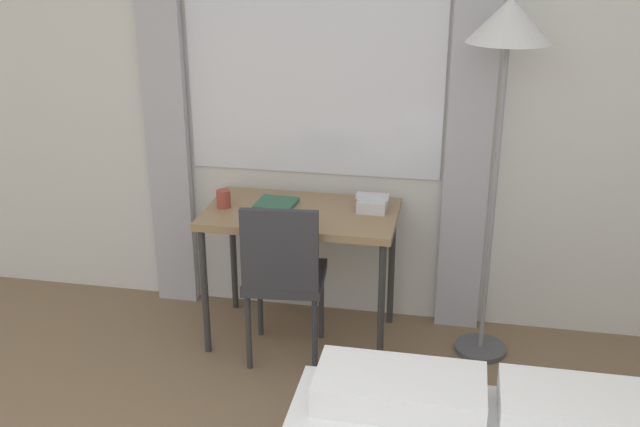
% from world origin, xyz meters
% --- Properties ---
extents(wall_back_with_window, '(5.78, 0.13, 2.70)m').
position_xyz_m(wall_back_with_window, '(-0.02, 3.09, 1.35)').
color(wall_back_with_window, silver).
rests_on(wall_back_with_window, ground_plane).
extents(desk, '(1.01, 0.58, 0.75)m').
position_xyz_m(desk, '(-0.21, 2.72, 0.68)').
color(desk, '#937551').
rests_on(desk, ground_plane).
extents(desk_chair, '(0.44, 0.44, 0.89)m').
position_xyz_m(desk_chair, '(-0.24, 2.47, 0.51)').
color(desk_chair, '#333338').
rests_on(desk_chair, ground_plane).
extents(standing_lamp, '(0.39, 0.39, 1.85)m').
position_xyz_m(standing_lamp, '(0.77, 2.75, 1.61)').
color(standing_lamp, '#4C4C51').
rests_on(standing_lamp, ground_plane).
extents(telephone, '(0.17, 0.17, 0.09)m').
position_xyz_m(telephone, '(0.16, 2.80, 0.79)').
color(telephone, silver).
rests_on(telephone, desk).
extents(book, '(0.22, 0.21, 0.02)m').
position_xyz_m(book, '(-0.35, 2.76, 0.76)').
color(book, '#33664C').
rests_on(book, desk).
extents(mug, '(0.07, 0.07, 0.10)m').
position_xyz_m(mug, '(-0.62, 2.69, 0.80)').
color(mug, '#993F33').
rests_on(mug, desk).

